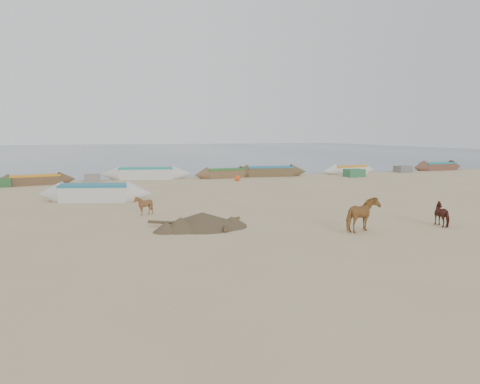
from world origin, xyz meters
name	(u,v)px	position (x,y,z in m)	size (l,w,h in m)	color
ground	(273,231)	(0.00, 0.00, 0.00)	(140.00, 140.00, 0.00)	tan
sea	(121,151)	(0.00, 82.00, 0.01)	(160.00, 160.00, 0.00)	slate
cow_adult	(362,215)	(3.10, -1.18, 0.64)	(0.69, 1.52, 1.28)	#9B6832
calf_front	(144,205)	(-4.23, 5.00, 0.45)	(0.72, 0.81, 0.90)	brown
calf_right	(444,214)	(6.81, -1.21, 0.47)	(0.94, 0.80, 0.94)	#4D2119
near_canoe	(95,193)	(-6.23, 10.15, 0.47)	(6.05, 1.39, 0.93)	silver
debris_pile	(202,219)	(-2.30, 1.76, 0.27)	(3.23, 3.23, 0.55)	brown
waterline_canoes	(164,174)	(-0.86, 20.94, 0.41)	(60.97, 4.13, 0.95)	brown
beach_clutter	(234,175)	(4.56, 19.67, 0.30)	(43.42, 3.74, 0.64)	#285A2D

